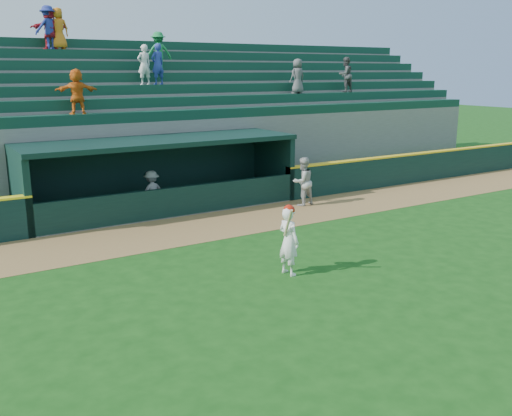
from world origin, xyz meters
name	(u,v)px	position (x,y,z in m)	size (l,w,h in m)	color
ground	(292,275)	(0.00, 0.00, 0.00)	(120.00, 120.00, 0.00)	#144210
warning_track	(199,227)	(0.00, 4.90, 0.01)	(40.00, 3.00, 0.01)	olive
field_wall_right	(431,166)	(12.25, 6.55, 0.60)	(15.50, 0.30, 1.20)	black
wall_stripe_right	(432,152)	(12.25, 6.55, 1.23)	(15.50, 0.32, 0.06)	yellow
dugout_player_front	(303,182)	(4.49, 5.60, 0.87)	(0.84, 0.66, 1.73)	#ABABA5
dugout_player_inside	(152,192)	(-0.48, 7.46, 0.72)	(0.93, 0.54, 1.44)	#A4A49F
dugout	(158,170)	(0.00, 8.00, 1.36)	(9.40, 2.80, 2.46)	#61615C
stands	(113,128)	(-0.02, 12.56, 2.40)	(34.50, 6.25, 7.17)	slate
batter_at_plate	(289,240)	(-0.05, 0.07, 0.86)	(0.53, 0.80, 1.72)	white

